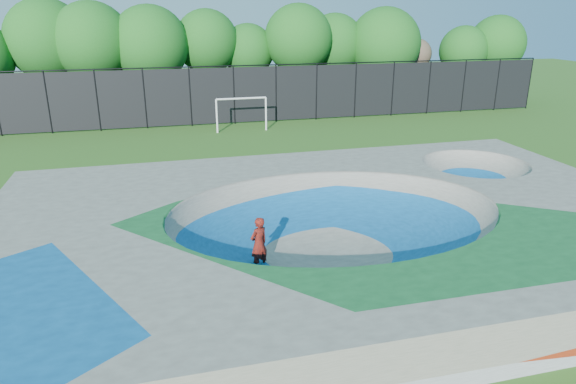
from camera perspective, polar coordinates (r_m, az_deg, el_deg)
name	(u,v)px	position (r m, az deg, el deg)	size (l,w,h in m)	color
ground	(334,250)	(17.30, 5.13, -6.43)	(120.00, 120.00, 0.00)	#2A5617
skate_deck	(335,229)	(16.98, 5.20, -4.15)	(22.00, 14.00, 1.50)	gray
skater	(259,244)	(15.64, -3.26, -5.80)	(0.63, 0.41, 1.73)	red
skateboard	(259,269)	(16.01, -3.20, -8.52)	(0.78, 0.22, 0.05)	black
soccer_goal	(242,108)	(34.04, -5.19, 9.28)	(3.38, 0.12, 2.23)	silver
fence	(234,94)	(36.42, -6.02, 10.79)	(48.09, 0.09, 4.04)	black
treeline	(198,45)	(40.20, -9.92, 15.78)	(52.03, 6.69, 8.47)	#4B3625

